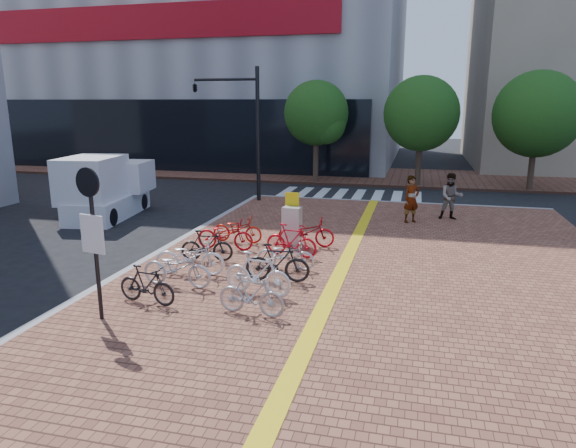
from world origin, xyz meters
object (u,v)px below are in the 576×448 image
(traffic_light_pole, at_px, (229,109))
(pedestrian_a, at_px, (411,199))
(bike_1, at_px, (177,268))
(pedestrian_b, at_px, (451,197))
(bike_11, at_px, (306,232))
(bike_5, at_px, (237,229))
(bike_9, at_px, (285,254))
(bike_10, at_px, (291,241))
(bike_7, at_px, (258,274))
(bike_3, at_px, (207,246))
(notice_sign, at_px, (92,226))
(bike_0, at_px, (147,285))
(yellow_sign, at_px, (292,208))
(bike_2, at_px, (190,257))
(utility_box, at_px, (292,226))
(bike_4, at_px, (225,235))
(bike_6, at_px, (251,295))
(box_truck, at_px, (106,188))
(bike_8, at_px, (277,263))

(traffic_light_pole, bearing_deg, pedestrian_a, -19.16)
(bike_1, distance_m, pedestrian_b, 12.34)
(bike_11, bearing_deg, bike_5, 86.53)
(bike_9, distance_m, bike_10, 1.26)
(bike_1, xyz_separation_m, bike_10, (2.25, 3.30, 0.01))
(bike_7, height_order, pedestrian_a, pedestrian_a)
(bike_3, height_order, bike_7, bike_7)
(bike_7, bearing_deg, bike_5, 35.15)
(notice_sign, bearing_deg, bike_9, 54.60)
(bike_0, xyz_separation_m, yellow_sign, (2.06, 6.14, 0.74))
(bike_10, distance_m, traffic_light_pole, 10.89)
(bike_10, distance_m, notice_sign, 6.58)
(bike_0, height_order, bike_1, bike_1)
(bike_2, relative_size, bike_3, 1.24)
(yellow_sign, bearing_deg, pedestrian_b, 42.92)
(bike_2, distance_m, utility_box, 4.17)
(utility_box, bearing_deg, bike_4, -151.92)
(bike_4, height_order, bike_6, bike_4)
(bike_10, relative_size, box_truck, 0.35)
(bike_2, relative_size, notice_sign, 0.58)
(bike_4, bearing_deg, bike_5, -6.13)
(bike_5, distance_m, yellow_sign, 2.02)
(bike_1, distance_m, bike_6, 2.77)
(traffic_light_pole, bearing_deg, bike_8, -63.83)
(bike_5, relative_size, traffic_light_pole, 0.28)
(bike_9, bearing_deg, utility_box, 6.86)
(bike_10, height_order, notice_sign, notice_sign)
(bike_8, relative_size, pedestrian_a, 0.92)
(pedestrian_b, bearing_deg, notice_sign, -128.71)
(bike_9, bearing_deg, bike_1, 127.94)
(bike_7, relative_size, notice_sign, 0.54)
(bike_10, xyz_separation_m, bike_11, (0.20, 1.23, -0.02))
(bike_4, height_order, notice_sign, notice_sign)
(bike_2, distance_m, pedestrian_a, 9.95)
(bike_6, bearing_deg, yellow_sign, 10.99)
(bike_9, height_order, yellow_sign, yellow_sign)
(yellow_sign, bearing_deg, bike_11, -31.69)
(bike_10, height_order, utility_box, utility_box)
(bike_3, distance_m, bike_9, 2.50)
(bike_5, distance_m, bike_6, 6.26)
(bike_1, distance_m, bike_5, 4.49)
(utility_box, bearing_deg, bike_7, -86.84)
(bike_8, relative_size, pedestrian_b, 0.91)
(bike_4, relative_size, bike_7, 1.04)
(pedestrian_b, relative_size, notice_sign, 0.56)
(bike_7, bearing_deg, yellow_sign, 13.48)
(bike_2, xyz_separation_m, bike_7, (2.28, -1.00, 0.03))
(bike_5, bearing_deg, pedestrian_a, -52.03)
(bike_7, bearing_deg, bike_6, -159.31)
(bike_0, height_order, pedestrian_b, pedestrian_b)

